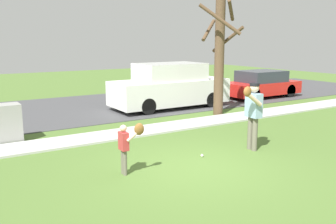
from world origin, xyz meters
The scene contains 10 objects.
ground_plane centered at (0.00, 3.50, 0.00)m, with size 48.00×48.00×0.00m, color #4C6B2D.
sidewalk_strip centered at (0.00, 3.60, 0.03)m, with size 36.00×1.20×0.06m, color #B2B2AD.
road_surface centered at (0.00, 8.60, 0.01)m, with size 36.00×6.80×0.02m, color #424244.
person_adult centered at (2.10, 0.30, 1.11)m, with size 0.72×0.64×1.78m.
person_child centered at (-1.45, 0.41, 0.73)m, with size 0.48×0.44×1.14m.
baseball centered at (0.65, 0.52, 0.04)m, with size 0.07×0.07×0.07m, color white.
utility_cabinet centered at (-3.23, 4.55, 0.55)m, with size 0.82×0.60×1.09m, color gray.
street_tree_near centered at (4.44, 4.49, 2.37)m, with size 1.84×1.88×4.41m.
parked_van_white centered at (3.60, 6.69, 0.90)m, with size 5.00×1.95×1.88m.
parked_hatchback_red centered at (9.04, 6.71, 0.66)m, with size 4.00×1.75×1.33m.
Camera 1 is at (-4.78, -6.56, 2.87)m, focal length 39.86 mm.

